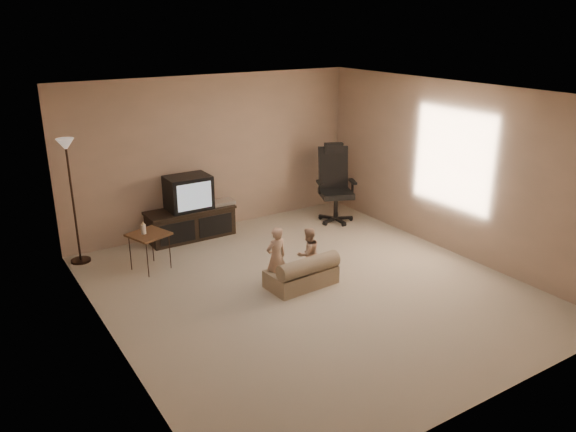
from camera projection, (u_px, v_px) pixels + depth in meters
name	position (u px, v px, depth m)	size (l,w,h in m)	color
floor	(309.00, 288.00, 7.29)	(5.50, 5.50, 0.00)	beige
room_shell	(311.00, 175.00, 6.79)	(5.50, 5.50, 5.50)	silver
tv_stand	(190.00, 212.00, 8.85)	(1.42, 0.52, 1.01)	black
office_chair	(335.00, 194.00, 9.61)	(0.80, 0.82, 1.32)	black
side_table	(148.00, 235.00, 7.68)	(0.60, 0.60, 0.72)	brown
floor_lamp	(69.00, 174.00, 7.66)	(0.28, 0.28, 1.79)	black
child_sofa	(303.00, 274.00, 7.29)	(0.93, 0.56, 0.44)	gray
toddler_left	(276.00, 257.00, 7.21)	(0.30, 0.22, 0.82)	tan
toddler_right	(308.00, 253.00, 7.46)	(0.35, 0.19, 0.72)	tan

